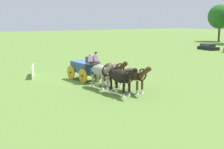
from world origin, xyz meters
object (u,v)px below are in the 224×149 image
(show_wagon, at_px, (85,68))
(parked_vehicle_a, at_px, (208,47))
(draft_horse_rear_off, at_px, (101,72))
(draft_horse_lead_near, at_px, (134,75))
(draft_horse_lead_off, at_px, (121,77))
(draft_horse_rear_near, at_px, (114,70))

(show_wagon, bearing_deg, parked_vehicle_a, 114.71)
(draft_horse_rear_off, bearing_deg, draft_horse_lead_near, 35.41)
(draft_horse_rear_off, height_order, draft_horse_lead_off, draft_horse_rear_off)
(show_wagon, distance_m, draft_horse_rear_near, 3.53)
(draft_horse_rear_off, xyz_separation_m, parked_vehicle_a, (-17.73, 30.98, -0.93))
(draft_horse_rear_off, bearing_deg, parked_vehicle_a, 119.79)
(draft_horse_rear_off, xyz_separation_m, draft_horse_lead_off, (2.55, 0.39, -0.04))
(show_wagon, bearing_deg, draft_horse_lead_off, 2.65)
(show_wagon, relative_size, draft_horse_rear_near, 1.78)
(draft_horse_rear_near, relative_size, parked_vehicle_a, 0.75)
(draft_horse_rear_off, relative_size, draft_horse_lead_near, 0.95)
(draft_horse_lead_near, xyz_separation_m, parked_vehicle_a, (-20.10, 29.30, -0.88))
(draft_horse_rear_off, relative_size, draft_horse_lead_off, 0.97)
(draft_horse_lead_off, bearing_deg, show_wagon, -177.35)
(draft_horse_rear_off, bearing_deg, show_wagon, 178.17)
(draft_horse_lead_off, height_order, parked_vehicle_a, draft_horse_lead_off)
(draft_horse_rear_near, height_order, draft_horse_lead_off, draft_horse_rear_near)
(draft_horse_lead_near, bearing_deg, draft_horse_lead_off, -81.58)
(draft_horse_rear_near, distance_m, parked_vehicle_a, 34.49)
(draft_horse_lead_off, bearing_deg, draft_horse_lead_near, 98.42)
(show_wagon, height_order, draft_horse_rear_off, show_wagon)
(draft_horse_rear_near, bearing_deg, parked_vehicle_a, 120.55)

